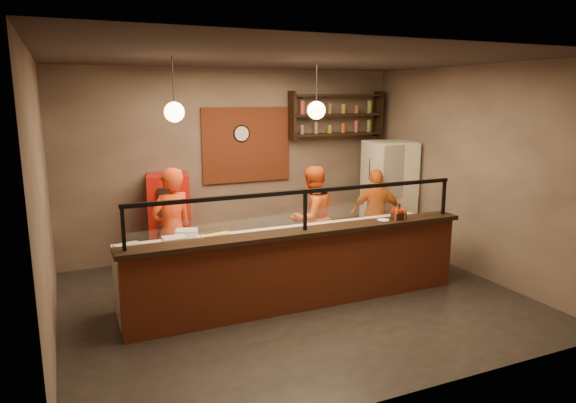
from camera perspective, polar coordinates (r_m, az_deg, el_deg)
name	(u,v)px	position (r m, az deg, el deg)	size (l,w,h in m)	color
floor	(295,299)	(7.17, 0.78, -10.81)	(6.00, 6.00, 0.00)	black
ceiling	(296,58)	(6.64, 0.85, 15.63)	(6.00, 6.00, 0.00)	#342B28
wall_back	(236,162)	(9.03, -5.84, 4.35)	(6.00, 6.00, 0.00)	#786558
wall_left	(43,204)	(6.13, -25.59, -0.22)	(5.00, 5.00, 0.00)	#786558
wall_right	(472,171)	(8.41, 19.75, 3.19)	(5.00, 5.00, 0.00)	#786558
wall_front	(415,229)	(4.62, 13.89, -2.99)	(6.00, 6.00, 0.00)	#786558
brick_patch	(247,145)	(9.03, -4.61, 6.29)	(1.60, 0.04, 1.30)	brown
service_counter	(305,271)	(6.74, 1.86, -7.77)	(4.60, 0.25, 1.00)	brown
counter_ledge	(305,232)	(6.58, 1.89, -3.41)	(4.70, 0.37, 0.06)	black
worktop_cabinet	(289,265)	(7.19, 0.12, -7.12)	(4.60, 0.75, 0.85)	gray
worktop	(289,234)	(7.06, 0.12, -3.66)	(4.60, 0.75, 0.05)	white
sneeze_guard	(305,206)	(6.50, 1.91, -0.51)	(4.50, 0.05, 0.52)	white
wall_shelving	(337,115)	(9.56, 5.44, 9.58)	(1.84, 0.28, 0.85)	black
wall_clock	(241,134)	(8.97, -5.22, 7.53)	(0.30, 0.30, 0.04)	black
pendant_left	(174,112)	(6.35, -12.52, 9.69)	(0.24, 0.24, 0.77)	black
pendant_right	(316,110)	(6.98, 3.17, 10.10)	(0.24, 0.24, 0.77)	black
cook_left	(172,230)	(7.39, -12.76, -3.14)	(0.65, 0.43, 1.78)	red
cook_mid	(312,218)	(8.14, 2.65, -1.89)	(0.81, 0.63, 1.67)	#D74B14
cook_right	(376,214)	(8.86, 9.77, -1.38)	(0.90, 0.37, 1.53)	orange
fridge	(388,195)	(9.49, 11.07, 0.72)	(0.81, 0.76, 1.95)	beige
red_cooler	(170,220)	(8.54, -13.01, -2.06)	(0.65, 0.60, 1.52)	#B2120B
pizza_dough	(323,227)	(7.32, 3.94, -2.89)	(0.47, 0.47, 0.01)	beige
prep_tub_a	(174,242)	(6.50, -12.50, -4.45)	(0.28, 0.22, 0.14)	white
prep_tub_b	(187,235)	(6.81, -11.19, -3.64)	(0.27, 0.22, 0.14)	silver
prep_tub_c	(129,251)	(6.26, -17.29, -5.27)	(0.29, 0.24, 0.15)	silver
rolling_pin	(215,236)	(6.84, -8.15, -3.77)	(0.07, 0.07, 0.40)	yellow
condiment_caddy	(399,216)	(7.27, 12.18, -1.57)	(0.18, 0.14, 0.10)	black
pepper_mill	(399,211)	(7.37, 12.21, -0.99)	(0.04, 0.04, 0.20)	black
small_plate	(383,220)	(7.18, 10.54, -2.03)	(0.16, 0.16, 0.01)	silver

